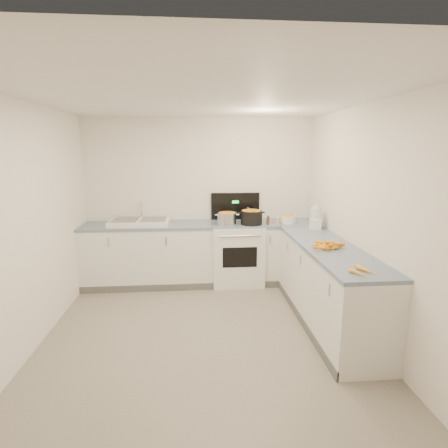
{
  "coord_description": "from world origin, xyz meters",
  "views": [
    {
      "loc": [
        -0.08,
        -3.44,
        2.02
      ],
      "look_at": [
        0.3,
        1.1,
        1.05
      ],
      "focal_mm": 28.0,
      "sensor_mm": 36.0,
      "label": 1
    }
  ],
  "objects": [
    {
      "name": "steel_pot",
      "position": [
        0.38,
        1.55,
        1.02
      ],
      "size": [
        0.37,
        0.37,
        0.2
      ],
      "primitive_type": "cylinder",
      "rotation": [
        0.0,
        0.0,
        0.44
      ],
      "color": "silver",
      "rests_on": "stove"
    },
    {
      "name": "extract_bottle",
      "position": [
        0.98,
        1.51,
        1.0
      ],
      "size": [
        0.05,
        0.05,
        0.11
      ],
      "primitive_type": "cylinder",
      "color": "#593319",
      "rests_on": "counter_back"
    },
    {
      "name": "black_pot",
      "position": [
        0.75,
        1.56,
        1.03
      ],
      "size": [
        0.37,
        0.37,
        0.23
      ],
      "primitive_type": "cylinder",
      "rotation": [
        0.0,
        0.0,
        0.18
      ],
      "color": "black",
      "rests_on": "stove"
    },
    {
      "name": "ceiling",
      "position": [
        0.0,
        0.0,
        2.5
      ],
      "size": [
        3.5,
        4.0,
        0.0
      ],
      "primitive_type": null,
      "rotation": [
        3.14,
        0.0,
        0.0
      ],
      "color": "white",
      "rests_on": "ground"
    },
    {
      "name": "counter_back",
      "position": [
        0.0,
        1.7,
        0.47
      ],
      "size": [
        3.5,
        0.62,
        0.94
      ],
      "color": "white",
      "rests_on": "ground"
    },
    {
      "name": "peeled_carrots",
      "position": [
        1.41,
        -0.58,
        0.96
      ],
      "size": [
        0.22,
        0.3,
        0.04
      ],
      "color": "#FFA726",
      "rests_on": "counter_right"
    },
    {
      "name": "wooden_spoon",
      "position": [
        0.75,
        1.56,
        1.16
      ],
      "size": [
        0.08,
        0.4,
        0.02
      ],
      "primitive_type": "cylinder",
      "rotation": [
        1.57,
        0.0,
        0.15
      ],
      "color": "#AD7A47",
      "rests_on": "black_pot"
    },
    {
      "name": "wall_left",
      "position": [
        -1.75,
        0.0,
        1.25
      ],
      "size": [
        0.0,
        4.0,
        2.5
      ],
      "primitive_type": null,
      "rotation": [
        1.57,
        0.0,
        1.57
      ],
      "color": "white",
      "rests_on": "ground"
    },
    {
      "name": "peelings",
      "position": [
        -1.08,
        1.69,
        1.02
      ],
      "size": [
        0.23,
        0.27,
        0.01
      ],
      "color": "tan",
      "rests_on": "sink"
    },
    {
      "name": "stove",
      "position": [
        0.55,
        1.69,
        0.47
      ],
      "size": [
        0.76,
        0.65,
        1.36
      ],
      "color": "white",
      "rests_on": "ground"
    },
    {
      "name": "wall_right",
      "position": [
        1.75,
        0.0,
        1.25
      ],
      "size": [
        0.0,
        4.0,
        2.5
      ],
      "primitive_type": null,
      "rotation": [
        1.57,
        0.0,
        -1.57
      ],
      "color": "white",
      "rests_on": "ground"
    },
    {
      "name": "wall_front",
      "position": [
        0.0,
        -2.0,
        1.25
      ],
      "size": [
        3.5,
        0.0,
        2.5
      ],
      "primitive_type": null,
      "rotation": [
        -1.57,
        0.0,
        0.0
      ],
      "color": "white",
      "rests_on": "ground"
    },
    {
      "name": "food_processor",
      "position": [
        1.6,
        1.22,
        1.08
      ],
      "size": [
        0.22,
        0.24,
        0.33
      ],
      "color": "white",
      "rests_on": "counter_right"
    },
    {
      "name": "carrot_pile",
      "position": [
        1.38,
        0.22,
        0.98
      ],
      "size": [
        0.41,
        0.37,
        0.09
      ],
      "color": "#FFA31F",
      "rests_on": "counter_right"
    },
    {
      "name": "sink",
      "position": [
        -0.9,
        1.7,
        0.98
      ],
      "size": [
        0.86,
        0.52,
        0.31
      ],
      "color": "white",
      "rests_on": "counter_back"
    },
    {
      "name": "floor",
      "position": [
        0.0,
        0.0,
        0.0
      ],
      "size": [
        3.5,
        4.0,
        0.0
      ],
      "primitive_type": null,
      "color": "gray",
      "rests_on": "ground"
    },
    {
      "name": "mixing_bowl",
      "position": [
        1.31,
        1.62,
        1.0
      ],
      "size": [
        0.31,
        0.31,
        0.12
      ],
      "primitive_type": "cylinder",
      "rotation": [
        0.0,
        0.0,
        0.23
      ],
      "color": "white",
      "rests_on": "counter_back"
    },
    {
      "name": "spice_jar",
      "position": [
        1.13,
        1.53,
        0.99
      ],
      "size": [
        0.06,
        0.06,
        0.1
      ],
      "primitive_type": "cylinder",
      "color": "#E5B266",
      "rests_on": "counter_back"
    },
    {
      "name": "wall_back",
      "position": [
        0.0,
        2.0,
        1.25
      ],
      "size": [
        3.5,
        0.0,
        2.5
      ],
      "primitive_type": null,
      "rotation": [
        1.57,
        0.0,
        0.0
      ],
      "color": "white",
      "rests_on": "ground"
    },
    {
      "name": "counter_right",
      "position": [
        1.45,
        0.3,
        0.47
      ],
      "size": [
        0.62,
        2.2,
        0.94
      ],
      "color": "white",
      "rests_on": "ground"
    }
  ]
}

